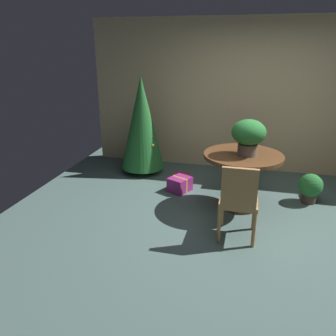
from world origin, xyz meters
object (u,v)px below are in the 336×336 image
Objects in this scene: wooden_chair_far at (245,150)px; holiday_tree at (142,123)px; wooden_chair_near at (239,199)px; round_dining_table at (242,170)px; flower_vase at (249,134)px; gift_box_red at (182,177)px; potted_plant at (310,187)px; gift_box_purple at (180,184)px.

wooden_chair_far is 0.56× the size of holiday_tree.
wooden_chair_near is 2.59m from holiday_tree.
flower_vase reaches higher than round_dining_table.
flower_vase is at bearing -87.36° from wooden_chair_far.
flower_vase is at bearing -29.95° from holiday_tree.
round_dining_table reaches higher than gift_box_red.
holiday_tree is at bearing 133.16° from wooden_chair_near.
round_dining_table is 3.69× the size of gift_box_red.
gift_box_red is at bearing 169.02° from potted_plant.
wooden_chair_far reaches higher than wooden_chair_near.
wooden_chair_near is at bearing -46.84° from holiday_tree.
wooden_chair_far reaches higher than potted_plant.
gift_box_purple is 0.44m from gift_box_red.
round_dining_table is at bearing 146.18° from flower_vase.
potted_plant is at bearing -12.80° from holiday_tree.
wooden_chair_near is at bearing -90.00° from round_dining_table.
gift_box_red is at bearing -17.32° from holiday_tree.
flower_vase reaches higher than wooden_chair_near.
flower_vase is 0.28× the size of holiday_tree.
gift_box_purple is (0.82, -0.67, -0.78)m from holiday_tree.
holiday_tree is 5.85× the size of gift_box_red.
gift_box_red is at bearing -169.08° from wooden_chair_far.
potted_plant is (0.96, 1.25, -0.28)m from wooden_chair_near.
holiday_tree is (-1.80, 1.03, -0.17)m from flower_vase.
gift_box_purple is at bearing -82.73° from gift_box_red.
flower_vase reaches higher than gift_box_red.
wooden_chair_far is at bearing 33.73° from gift_box_purple.
round_dining_table is 1.34m from gift_box_red.
holiday_tree is at bearing 150.16° from round_dining_table.
round_dining_table reaches higher than gift_box_purple.
wooden_chair_far is at bearing 90.00° from wooden_chair_near.
gift_box_purple is at bearing 160.25° from round_dining_table.
wooden_chair_far reaches higher than round_dining_table.
holiday_tree is 2.86m from potted_plant.
wooden_chair_near is at bearing -93.13° from flower_vase.
potted_plant is (1.95, -0.38, 0.18)m from gift_box_red.
potted_plant reaches higher than gift_box_purple.
flower_vase is 0.51× the size of wooden_chair_near.
potted_plant is at bearing -10.98° from gift_box_red.
holiday_tree is at bearing 162.68° from gift_box_red.
round_dining_table is 0.96m from wooden_chair_far.
holiday_tree is 4.14× the size of gift_box_purple.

